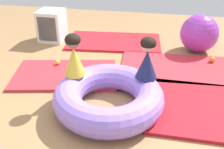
% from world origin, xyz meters
% --- Properties ---
extents(ground_plane, '(8.00, 8.00, 0.00)m').
position_xyz_m(ground_plane, '(0.00, 0.00, 0.00)').
color(ground_plane, '#9E7549').
extents(gym_mat_near_right, '(1.59, 1.14, 0.04)m').
position_xyz_m(gym_mat_near_right, '(-0.75, 0.61, 0.02)').
color(gym_mat_near_right, red).
rests_on(gym_mat_near_right, ground).
extents(gym_mat_far_right, '(1.76, 1.05, 0.04)m').
position_xyz_m(gym_mat_far_right, '(-0.30, 1.96, 0.02)').
color(gym_mat_far_right, red).
rests_on(gym_mat_far_right, ground).
extents(gym_mat_near_left, '(1.66, 1.03, 0.04)m').
position_xyz_m(gym_mat_near_left, '(0.79, 1.10, 0.02)').
color(gym_mat_near_left, red).
rests_on(gym_mat_near_left, ground).
extents(inflatable_cushion, '(1.27, 1.27, 0.33)m').
position_xyz_m(inflatable_cushion, '(0.02, -0.03, 0.16)').
color(inflatable_cushion, '#9975EA').
rests_on(inflatable_cushion, ground).
extents(child_in_navy, '(0.35, 0.35, 0.50)m').
position_xyz_m(child_in_navy, '(0.41, 0.23, 0.57)').
color(child_in_navy, navy).
rests_on(child_in_navy, inflatable_cushion).
extents(child_in_yellow, '(0.37, 0.37, 0.51)m').
position_xyz_m(child_in_yellow, '(-0.42, 0.14, 0.57)').
color(child_in_yellow, yellow).
rests_on(child_in_yellow, inflatable_cushion).
extents(play_ball_green, '(0.09, 0.09, 0.09)m').
position_xyz_m(play_ball_green, '(0.25, 0.72, 0.08)').
color(play_ball_green, green).
rests_on(play_ball_green, gym_mat_near_left).
extents(play_ball_yellow, '(0.08, 0.08, 0.08)m').
position_xyz_m(play_ball_yellow, '(-0.95, 0.84, 0.08)').
color(play_ball_yellow, yellow).
rests_on(play_ball_yellow, gym_mat_near_right).
extents(play_ball_orange, '(0.08, 0.08, 0.08)m').
position_xyz_m(play_ball_orange, '(1.35, 1.40, 0.08)').
color(play_ball_orange, orange).
rests_on(play_ball_orange, gym_mat_near_left).
extents(exercise_ball_large, '(0.63, 0.63, 0.63)m').
position_xyz_m(exercise_ball_large, '(1.16, 1.87, 0.31)').
color(exercise_ball_large, purple).
rests_on(exercise_ball_large, ground).
extents(storage_cube, '(0.44, 0.44, 0.56)m').
position_xyz_m(storage_cube, '(-1.45, 1.85, 0.28)').
color(storage_cube, silver).
rests_on(storage_cube, ground).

